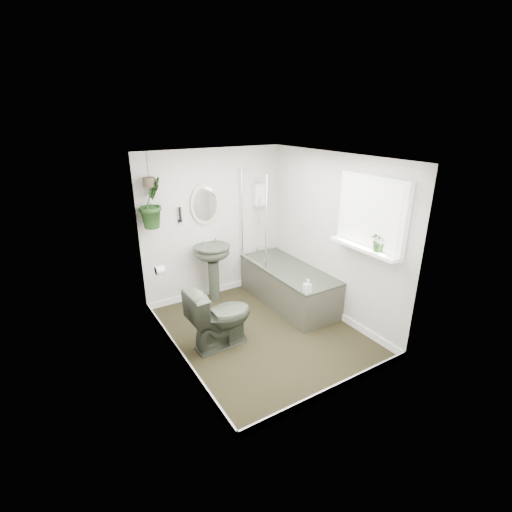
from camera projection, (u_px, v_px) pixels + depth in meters
floor at (262, 332)px, 5.02m from camera, size 2.30×2.80×0.02m
ceiling at (263, 156)px, 4.18m from camera, size 2.30×2.80×0.02m
wall_back at (213, 225)px, 5.72m from camera, size 2.30×0.02×2.30m
wall_front at (343, 297)px, 3.48m from camera, size 2.30×0.02×2.30m
wall_left at (173, 272)px, 4.03m from camera, size 0.02×2.80×2.30m
wall_right at (332, 237)px, 5.17m from camera, size 0.02×2.80×2.30m
skirting at (262, 328)px, 5.00m from camera, size 2.30×2.80×0.10m
bathtub at (288, 285)px, 5.70m from camera, size 0.72×1.72×0.58m
bath_screen at (253, 219)px, 5.57m from camera, size 0.04×0.72×1.40m
shower_box at (260, 194)px, 5.91m from camera, size 0.20×0.10×0.35m
oval_mirror at (205, 204)px, 5.50m from camera, size 0.46×0.03×0.62m
wall_sconce at (180, 215)px, 5.33m from camera, size 0.04×0.04×0.22m
toilet_roll_holder at (160, 270)px, 4.71m from camera, size 0.11×0.11×0.11m
window_recess at (372, 214)px, 4.39m from camera, size 0.08×1.00×0.90m
window_sill at (364, 248)px, 4.51m from camera, size 0.18×1.00×0.04m
window_blinds at (369, 214)px, 4.37m from camera, size 0.01×0.86×0.76m
toilet at (220, 316)px, 4.59m from camera, size 0.82×0.49×0.82m
pedestal_sink at (214, 273)px, 5.72m from camera, size 0.54×0.46×0.91m
sill_plant at (380, 240)px, 4.32m from camera, size 0.28×0.25×0.26m
hanging_plant at (151, 203)px, 4.94m from camera, size 0.47×0.48×0.68m
soap_bottle at (307, 286)px, 4.79m from camera, size 0.09×0.10×0.19m
hanging_pot at (149, 182)px, 4.84m from camera, size 0.16×0.16×0.12m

